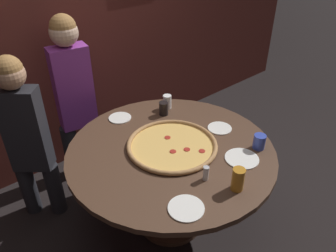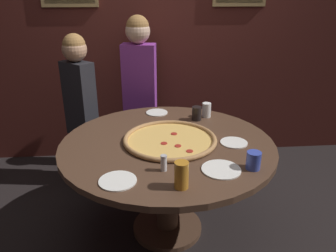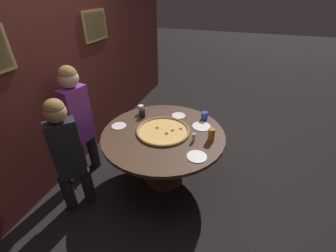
{
  "view_description": "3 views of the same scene",
  "coord_description": "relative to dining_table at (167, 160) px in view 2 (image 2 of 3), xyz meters",
  "views": [
    {
      "loc": [
        -1.23,
        -1.37,
        2.12
      ],
      "look_at": [
        -0.05,
        -0.03,
        0.96
      ],
      "focal_mm": 35.0,
      "sensor_mm": 36.0,
      "label": 1
    },
    {
      "loc": [
        -0.16,
        -2.01,
        1.7
      ],
      "look_at": [
        -0.0,
        -0.09,
        0.89
      ],
      "focal_mm": 35.0,
      "sensor_mm": 36.0,
      "label": 2
    },
    {
      "loc": [
        -2.08,
        -0.77,
        2.22
      ],
      "look_at": [
        0.01,
        -0.06,
        0.84
      ],
      "focal_mm": 24.0,
      "sensor_mm": 36.0,
      "label": 3
    }
  ],
  "objects": [
    {
      "name": "giant_pizza",
      "position": [
        0.02,
        0.01,
        0.16
      ],
      "size": [
        0.64,
        0.64,
        0.03
      ],
      "color": "#EAB75B",
      "rests_on": "dining_table"
    },
    {
      "name": "condiment_shaker",
      "position": [
        -0.05,
        -0.38,
        0.19
      ],
      "size": [
        0.04,
        0.04,
        0.1
      ],
      "color": "silver",
      "rests_on": "dining_table"
    },
    {
      "name": "drink_cup_front_edge",
      "position": [
        0.03,
        -0.56,
        0.22
      ],
      "size": [
        0.08,
        0.08,
        0.15
      ],
      "primitive_type": "cylinder",
      "color": "#BC7A23",
      "rests_on": "dining_table"
    },
    {
      "name": "white_plate_far_back",
      "position": [
        -0.04,
        0.57,
        0.15
      ],
      "size": [
        0.18,
        0.18,
        0.01
      ],
      "primitive_type": "cylinder",
      "color": "white",
      "rests_on": "dining_table"
    },
    {
      "name": "white_plate_left_side",
      "position": [
        0.45,
        -0.06,
        0.15
      ],
      "size": [
        0.18,
        0.18,
        0.01
      ],
      "primitive_type": "cylinder",
      "color": "white",
      "rests_on": "dining_table"
    },
    {
      "name": "dining_table",
      "position": [
        0.0,
        0.0,
        0.0
      ],
      "size": [
        1.46,
        1.46,
        0.74
      ],
      "color": "#4C3323",
      "rests_on": "ground_plane"
    },
    {
      "name": "drink_cup_far_left",
      "position": [
        0.36,
        0.45,
        0.2
      ],
      "size": [
        0.07,
        0.07,
        0.12
      ],
      "primitive_type": "cylinder",
      "color": "white",
      "rests_on": "dining_table"
    },
    {
      "name": "white_plate_right_side",
      "position": [
        0.28,
        -0.4,
        0.15
      ],
      "size": [
        0.23,
        0.23,
        0.01
      ],
      "primitive_type": "cylinder",
      "color": "white",
      "rests_on": "dining_table"
    },
    {
      "name": "back_wall",
      "position": [
        0.0,
        1.33,
        0.71
      ],
      "size": [
        6.4,
        0.08,
        2.6
      ],
      "color": "#4C1E19",
      "rests_on": "ground_plane"
    },
    {
      "name": "drink_cup_centre_back",
      "position": [
        0.26,
        0.39,
        0.2
      ],
      "size": [
        0.08,
        0.08,
        0.11
      ],
      "primitive_type": "cylinder",
      "color": "black",
      "rests_on": "dining_table"
    },
    {
      "name": "white_plate_near_front",
      "position": [
        -0.31,
        -0.48,
        0.15
      ],
      "size": [
        0.21,
        0.21,
        0.01
      ],
      "primitive_type": "cylinder",
      "color": "white",
      "rests_on": "dining_table"
    },
    {
      "name": "diner_side_left",
      "position": [
        -0.71,
        0.79,
        0.18
      ],
      "size": [
        0.34,
        0.32,
        1.37
      ],
      "rotation": [
        0.0,
        0.0,
        2.41
      ],
      "color": "#232328",
      "rests_on": "ground_plane"
    },
    {
      "name": "diner_far_right",
      "position": [
        -0.18,
        1.04,
        0.25
      ],
      "size": [
        0.39,
        0.22,
        1.5
      ],
      "rotation": [
        0.0,
        0.0,
        2.97
      ],
      "color": "#232328",
      "rests_on": "ground_plane"
    },
    {
      "name": "drink_cup_near_left",
      "position": [
        0.47,
        -0.4,
        0.2
      ],
      "size": [
        0.08,
        0.08,
        0.11
      ],
      "primitive_type": "cylinder",
      "color": "#384CB7",
      "rests_on": "dining_table"
    },
    {
      "name": "ground_plane",
      "position": [
        0.0,
        0.0,
        -0.6
      ],
      "size": [
        24.0,
        24.0,
        0.0
      ],
      "primitive_type": "plane",
      "color": "black"
    }
  ]
}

